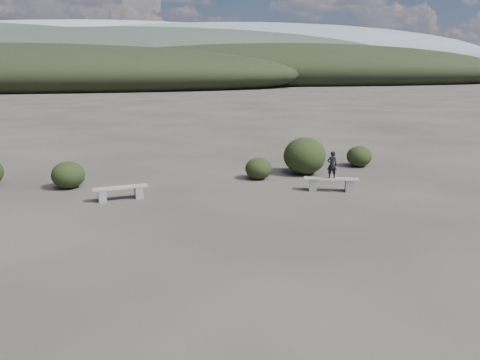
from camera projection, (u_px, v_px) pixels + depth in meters
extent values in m
plane|color=#2F2C25|center=(253.00, 266.00, 10.27)|extent=(1200.00, 1200.00, 0.00)
cube|color=slate|center=(102.00, 196.00, 15.13)|extent=(0.31, 0.38, 0.39)
cube|color=slate|center=(139.00, 192.00, 15.56)|extent=(0.31, 0.38, 0.39)
cube|color=gray|center=(120.00, 188.00, 15.29)|extent=(1.81, 0.70, 0.05)
cube|color=slate|center=(313.00, 185.00, 16.50)|extent=(0.36, 0.43, 0.42)
cube|color=slate|center=(349.00, 186.00, 16.35)|extent=(0.36, 0.43, 0.42)
cube|color=gray|center=(331.00, 179.00, 16.37)|extent=(1.92, 0.95, 0.05)
imported|color=black|center=(332.00, 165.00, 16.25)|extent=(0.37, 0.26, 0.96)
ellipsoid|color=black|center=(68.00, 175.00, 16.80)|extent=(1.18, 1.18, 0.97)
ellipsoid|color=black|center=(259.00, 168.00, 18.18)|extent=(1.04, 1.04, 0.83)
ellipsoid|color=black|center=(305.00, 156.00, 18.95)|extent=(1.71, 1.71, 1.50)
ellipsoid|color=black|center=(359.00, 156.00, 20.44)|extent=(1.09, 1.09, 0.91)
ellipsoid|color=black|center=(29.00, 75.00, 90.97)|extent=(110.00, 40.00, 12.00)
ellipsoid|color=black|center=(294.00, 71.00, 120.92)|extent=(120.00, 44.00, 14.00)
ellipsoid|color=#313B31|center=(154.00, 64.00, 161.72)|extent=(190.00, 64.00, 24.00)
ellipsoid|color=slate|center=(259.00, 58.00, 307.09)|extent=(340.00, 110.00, 44.00)
ellipsoid|color=#8E95A0|center=(113.00, 56.00, 383.61)|extent=(460.00, 140.00, 56.00)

